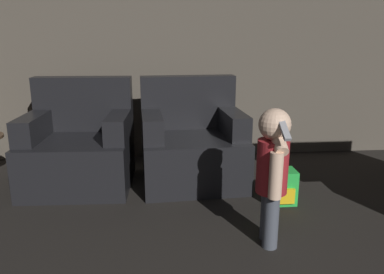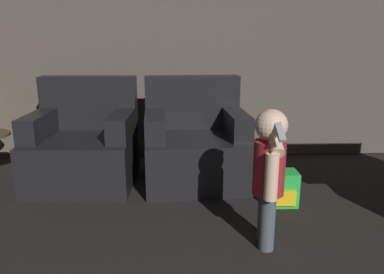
% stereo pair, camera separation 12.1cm
% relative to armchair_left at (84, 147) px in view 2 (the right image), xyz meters
% --- Properties ---
extents(wall_back, '(8.40, 0.05, 2.60)m').
position_rel_armchair_left_xyz_m(wall_back, '(0.74, 0.75, 0.98)').
color(wall_back, '#51493F').
rests_on(wall_back, ground_plane).
extents(armchair_left, '(0.87, 0.80, 0.89)m').
position_rel_armchair_left_xyz_m(armchair_left, '(0.00, 0.00, 0.00)').
color(armchair_left, black).
rests_on(armchair_left, ground_plane).
extents(armchair_right, '(0.89, 0.82, 0.89)m').
position_rel_armchair_left_xyz_m(armchair_right, '(0.95, -0.00, 0.00)').
color(armchair_right, black).
rests_on(armchair_right, ground_plane).
extents(person_toddler, '(0.18, 0.33, 0.84)m').
position_rel_armchair_left_xyz_m(person_toddler, '(1.32, -1.09, 0.18)').
color(person_toddler, '#474C56').
rests_on(person_toddler, ground_plane).
extents(toy_backpack, '(0.21, 0.19, 0.26)m').
position_rel_armchair_left_xyz_m(toy_backpack, '(1.58, -0.53, -0.19)').
color(toy_backpack, green).
rests_on(toy_backpack, ground_plane).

